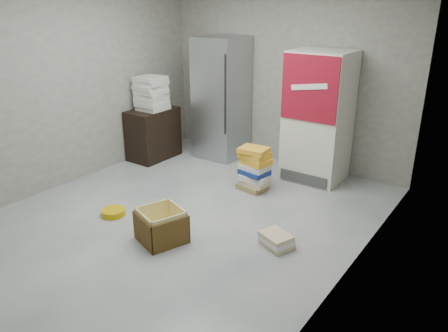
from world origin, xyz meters
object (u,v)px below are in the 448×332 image
Objects in this scene: wood_shelf at (153,134)px; phonebook_stack_main at (254,169)px; coke_cooler at (318,117)px; cardboard_box at (161,228)px; steel_fridge at (222,99)px.

wood_shelf is 1.34× the size of phonebook_stack_main.
cardboard_box is (-0.58, -2.58, -0.76)m from coke_cooler.
steel_fridge is 3.31× the size of cardboard_box.
phonebook_stack_main is (2.00, -0.15, -0.10)m from wood_shelf.
steel_fridge is 2.91m from cardboard_box.
steel_fridge is 2.37× the size of wood_shelf.
coke_cooler is (1.65, -0.01, -0.05)m from steel_fridge.
cardboard_box is (1.90, -1.86, -0.25)m from wood_shelf.
steel_fridge reaches higher than coke_cooler.
coke_cooler reaches higher than wood_shelf.
wood_shelf is (-2.48, -0.72, -0.50)m from coke_cooler.
wood_shelf reaches higher than cardboard_box.
cardboard_box is at bearing -67.52° from steel_fridge.
steel_fridge reaches higher than cardboard_box.
phonebook_stack_main is 1.04× the size of cardboard_box.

